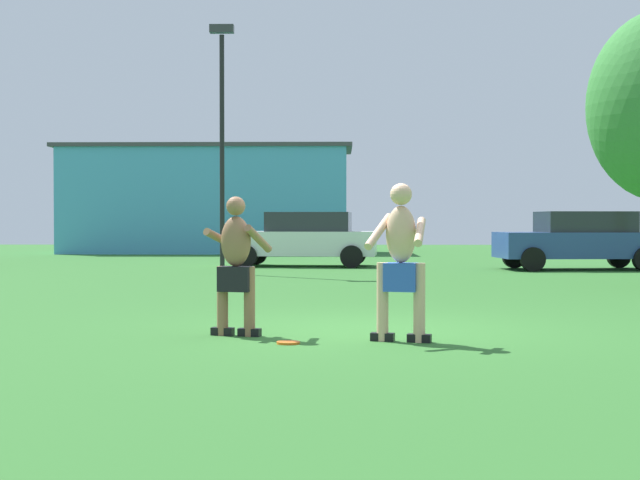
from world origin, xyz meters
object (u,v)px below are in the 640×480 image
at_px(car_white_mid_lot, 304,238).
at_px(lamp_post, 222,123).
at_px(player_in_blue, 401,258).
at_px(car_blue_far_end, 579,239).
at_px(player_near, 236,263).
at_px(frisbee, 288,343).

height_order(car_white_mid_lot, lamp_post, lamp_post).
xyz_separation_m(player_in_blue, car_blue_far_end, (5.85, 15.18, -0.10)).
xyz_separation_m(player_near, car_blue_far_end, (7.72, 14.68, -0.02)).
bearing_deg(frisbee, car_blue_far_end, 65.28).
bearing_deg(player_in_blue, player_near, 165.06).
bearing_deg(car_white_mid_lot, car_blue_far_end, -12.61).
xyz_separation_m(car_white_mid_lot, lamp_post, (-1.90, -3.85, 2.95)).
bearing_deg(lamp_post, player_near, -82.01).
height_order(player_in_blue, lamp_post, lamp_post).
xyz_separation_m(player_near, car_white_mid_lot, (0.14, 16.37, -0.02)).
height_order(player_near, lamp_post, lamp_post).
distance_m(player_near, car_white_mid_lot, 16.37).
bearing_deg(car_white_mid_lot, player_in_blue, -84.17).
bearing_deg(car_white_mid_lot, player_near, -90.51).
bearing_deg(car_blue_far_end, player_in_blue, -111.08).
bearing_deg(lamp_post, car_blue_far_end, 12.82).
height_order(player_near, frisbee, player_near).
relative_size(car_white_mid_lot, lamp_post, 0.71).
distance_m(player_in_blue, car_white_mid_lot, 16.96).
height_order(car_white_mid_lot, car_blue_far_end, same).
xyz_separation_m(frisbee, car_white_mid_lot, (-0.50, 17.07, 0.81)).
distance_m(frisbee, lamp_post, 13.95).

